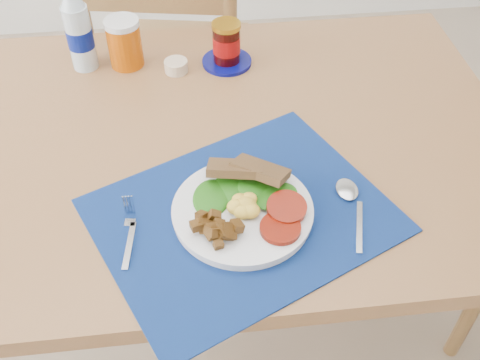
# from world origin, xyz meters

# --- Properties ---
(table) EXTENTS (1.40, 0.90, 0.75)m
(table) POSITION_xyz_m (0.00, 0.20, 0.67)
(table) COLOR brown
(table) RESTS_ON ground
(chair_far) EXTENTS (0.54, 0.52, 1.26)m
(chair_far) POSITION_xyz_m (-0.04, 0.84, 0.63)
(chair_far) COLOR brown
(chair_far) RESTS_ON ground
(placemat) EXTENTS (0.63, 0.58, 0.00)m
(placemat) POSITION_xyz_m (0.09, -0.03, 0.75)
(placemat) COLOR #040831
(placemat) RESTS_ON table
(breakfast_plate) EXTENTS (0.26, 0.26, 0.06)m
(breakfast_plate) POSITION_xyz_m (0.08, -0.04, 0.77)
(breakfast_plate) COLOR silver
(breakfast_plate) RESTS_ON placemat
(fork) EXTENTS (0.03, 0.15, 0.00)m
(fork) POSITION_xyz_m (-0.12, -0.05, 0.76)
(fork) COLOR #B2B5BA
(fork) RESTS_ON placemat
(spoon) EXTENTS (0.04, 0.18, 0.01)m
(spoon) POSITION_xyz_m (0.29, -0.03, 0.76)
(spoon) COLOR #B2B5BA
(spoon) RESTS_ON placemat
(water_bottle) EXTENTS (0.06, 0.06, 0.21)m
(water_bottle) POSITION_xyz_m (-0.24, 0.49, 0.84)
(water_bottle) COLOR #ADBFCC
(water_bottle) RESTS_ON table
(juice_glass) EXTENTS (0.08, 0.08, 0.11)m
(juice_glass) POSITION_xyz_m (-0.13, 0.49, 0.81)
(juice_glass) COLOR #AA4504
(juice_glass) RESTS_ON table
(ramekin) EXTENTS (0.06, 0.06, 0.03)m
(ramekin) POSITION_xyz_m (-0.02, 0.45, 0.76)
(ramekin) COLOR #C5AC91
(ramekin) RESTS_ON table
(jam_on_saucer) EXTENTS (0.12, 0.12, 0.11)m
(jam_on_saucer) POSITION_xyz_m (0.11, 0.47, 0.80)
(jam_on_saucer) COLOR #05085B
(jam_on_saucer) RESTS_ON table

